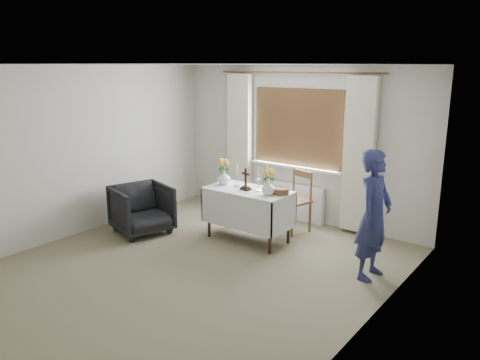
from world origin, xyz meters
name	(u,v)px	position (x,y,z in m)	size (l,w,h in m)	color
ground	(194,267)	(0.00, 0.00, 0.00)	(5.00, 5.00, 0.00)	gray
altar_table	(248,215)	(-0.03, 1.19, 0.38)	(1.24, 0.64, 0.76)	silver
wooden_chair	(293,202)	(0.30, 1.91, 0.47)	(0.44, 0.44, 0.94)	brown
armchair	(142,209)	(-1.50, 0.48, 0.37)	(0.79, 0.81, 0.74)	black
person	(374,215)	(1.87, 1.10, 0.78)	(0.57, 0.37, 1.56)	navy
radiator	(293,201)	(0.00, 2.42, 0.30)	(1.10, 0.10, 0.60)	silver
wooden_cross	(246,179)	(-0.05, 1.16, 0.92)	(0.15, 0.10, 0.31)	black
candlestick_left	(237,175)	(-0.25, 1.22, 0.93)	(0.10, 0.10, 0.34)	silver
candlestick_right	(258,179)	(0.12, 1.23, 0.94)	(0.10, 0.10, 0.35)	silver
flower_vase_left	(224,178)	(-0.50, 1.22, 0.86)	(0.20, 0.20, 0.21)	silver
flower_vase_right	(268,188)	(0.35, 1.14, 0.86)	(0.19, 0.19, 0.20)	silver
wicker_basket	(281,191)	(0.47, 1.27, 0.81)	(0.23, 0.23, 0.09)	brown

